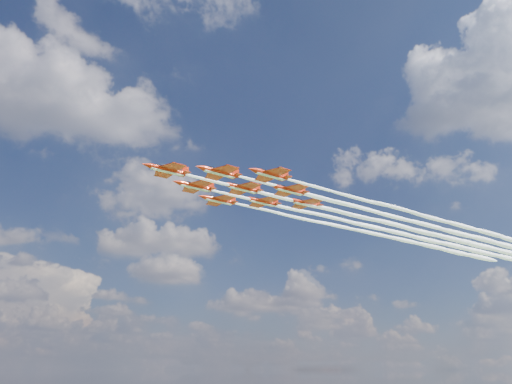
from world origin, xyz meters
TOP-DOWN VIEW (x-y plane):
  - jet_lead at (40.47, 12.99)m, footprint 127.22×40.45m
  - jet_row2_port at (52.89, 10.09)m, footprint 127.22×40.45m
  - jet_row2_starb at (49.52, 21.96)m, footprint 127.22×40.45m
  - jet_row3_port at (65.30, 7.20)m, footprint 127.22×40.45m
  - jet_row3_centre at (61.94, 19.07)m, footprint 127.22×40.45m
  - jet_row3_starb at (58.58, 30.94)m, footprint 127.22×40.45m
  - jet_row4_port at (74.36, 16.17)m, footprint 127.22×40.45m
  - jet_row4_starb at (70.99, 28.04)m, footprint 127.22×40.45m
  - jet_tail at (83.41, 25.15)m, footprint 127.22×40.45m

SIDE VIEW (x-z plane):
  - jet_lead at x=40.47m, z-range 84.95..88.05m
  - jet_row2_port at x=52.89m, z-range 84.95..88.05m
  - jet_row2_starb at x=49.52m, z-range 84.95..88.05m
  - jet_row3_port at x=65.30m, z-range 84.95..88.05m
  - jet_row3_centre at x=61.94m, z-range 84.95..88.05m
  - jet_row3_starb at x=58.58m, z-range 84.95..88.05m
  - jet_row4_port at x=74.36m, z-range 84.95..88.05m
  - jet_row4_starb at x=70.99m, z-range 84.95..88.05m
  - jet_tail at x=83.41m, z-range 84.95..88.05m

